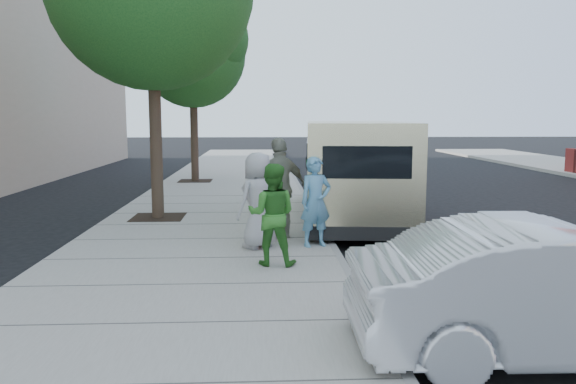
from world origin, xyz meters
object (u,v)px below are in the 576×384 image
object	(u,v)px
parking_meter	(314,177)
person_officer	(316,202)
tree_far	(194,50)
van	(354,170)
person_gray_shirt	(258,200)
person_green_shirt	(272,214)
person_striped_polo	(280,188)
sedan	(564,292)

from	to	relation	value
parking_meter	person_officer	world-z (taller)	person_officer
tree_far	person_officer	size ratio (longest dim) A/B	3.98
van	person_gray_shirt	xyz separation A→B (m)	(-2.24, -3.14, -0.25)
tree_far	person_green_shirt	world-z (taller)	tree_far
person_officer	person_gray_shirt	size ratio (longest dim) A/B	0.95
person_striped_polo	van	bearing A→B (deg)	-155.24
parking_meter	sedan	bearing A→B (deg)	-52.75
person_gray_shirt	van	bearing A→B (deg)	-168.01
van	person_green_shirt	world-z (taller)	van
van	person_striped_polo	xyz separation A→B (m)	(-1.82, -2.33, -0.13)
sedan	person_gray_shirt	world-z (taller)	person_gray_shirt
person_officer	person_gray_shirt	xyz separation A→B (m)	(-1.04, -0.07, 0.05)
van	person_green_shirt	bearing A→B (deg)	-109.98
tree_far	parking_meter	xyz separation A→B (m)	(3.47, -9.19, -3.63)
person_officer	van	bearing A→B (deg)	50.00
tree_far	person_officer	world-z (taller)	tree_far
parking_meter	person_gray_shirt	xyz separation A→B (m)	(-1.14, -1.61, -0.25)
person_green_shirt	person_gray_shirt	world-z (taller)	person_gray_shirt
parking_meter	person_green_shirt	world-z (taller)	person_green_shirt
person_officer	person_green_shirt	world-z (taller)	person_officer
van	tree_far	bearing A→B (deg)	125.87
person_officer	parking_meter	bearing A→B (deg)	67.47
parking_meter	person_striped_polo	size ratio (longest dim) A/B	0.78
person_green_shirt	person_striped_polo	world-z (taller)	person_striped_polo
van	person_striped_polo	size ratio (longest dim) A/B	3.35
tree_far	parking_meter	size ratio (longest dim) A/B	4.24
van	person_officer	size ratio (longest dim) A/B	4.02
tree_far	sedan	xyz separation A→B (m)	(5.45, -15.34, -4.17)
parking_meter	person_officer	bearing A→B (deg)	-74.57
person_green_shirt	person_striped_polo	xyz separation A→B (m)	(0.20, 2.00, 0.17)
person_green_shirt	parking_meter	bearing A→B (deg)	-98.49
person_gray_shirt	person_green_shirt	bearing A→B (deg)	58.07
sedan	person_officer	distance (m)	5.07
van	person_gray_shirt	world-z (taller)	van
parking_meter	person_gray_shirt	distance (m)	1.99
tree_far	parking_meter	distance (m)	10.47
person_striped_polo	parking_meter	bearing A→B (deg)	-159.44
sedan	person_striped_polo	distance (m)	6.02
van	person_officer	distance (m)	3.32
person_officer	person_striped_polo	distance (m)	0.99
sedan	parking_meter	bearing A→B (deg)	18.84
person_officer	person_green_shirt	size ratio (longest dim) A/B	1.01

